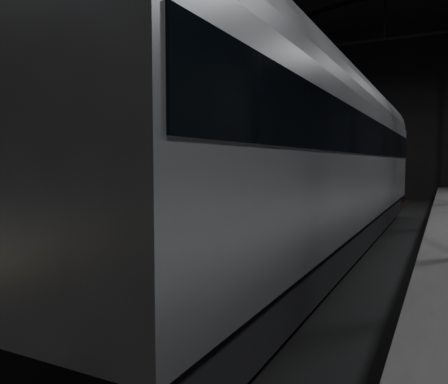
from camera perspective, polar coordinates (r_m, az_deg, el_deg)
The scene contains 6 objects.
ground at distance 14.26m, azimuth 12.52°, elevation -7.69°, with size 44.00×44.00×0.00m, color black.
platform_left at distance 17.56m, azimuth -11.93°, elevation -3.83°, with size 9.00×43.80×1.00m, color #545452.
tactile_strip at distance 15.21m, azimuth 0.63°, elevation -3.02°, with size 0.50×43.80×0.01m, color olive.
track at distance 14.24m, azimuth 12.53°, elevation -7.42°, with size 2.40×43.00×0.24m.
train at distance 13.90m, azimuth 12.65°, elevation 5.51°, with size 3.26×21.83×5.84m.
woman at distance 10.05m, azimuth -19.35°, elevation -1.94°, with size 0.63×0.41×1.73m, color #8D6B56.
Camera 1 is at (3.44, -13.53, 2.87)m, focal length 35.00 mm.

